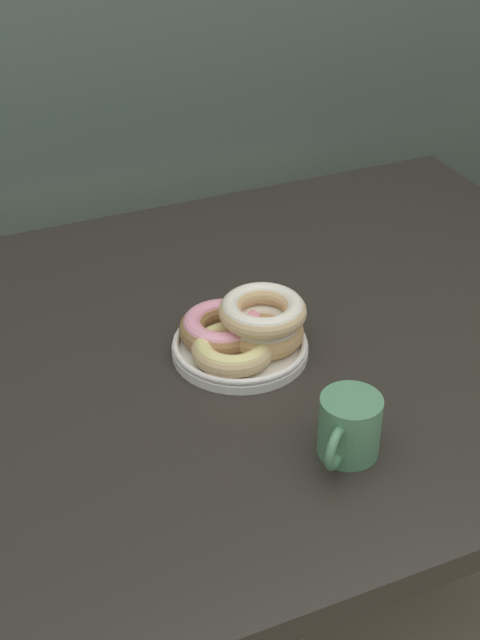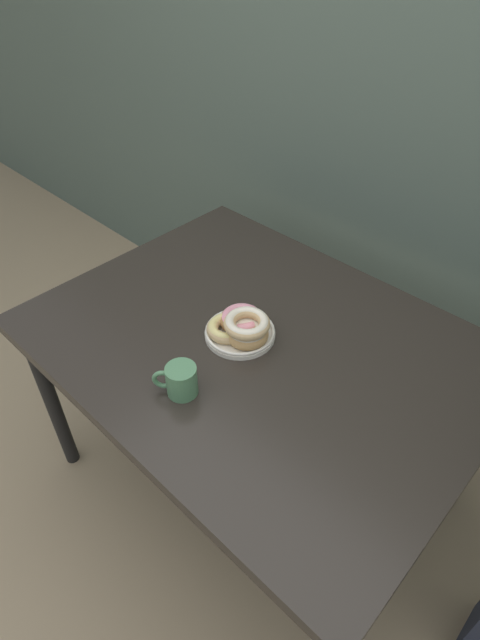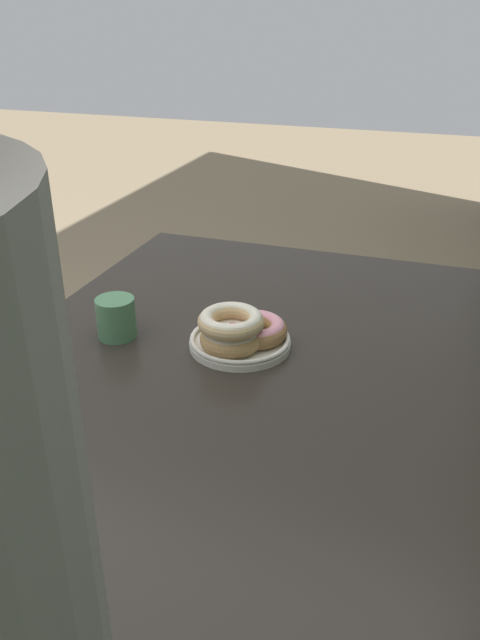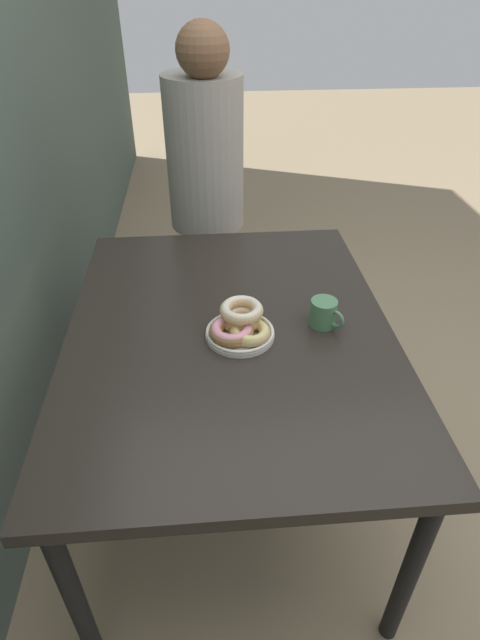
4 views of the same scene
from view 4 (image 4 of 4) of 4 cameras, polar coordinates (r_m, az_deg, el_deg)
The scene contains 5 objects.
ground_plane at distance 2.09m, azimuth 10.19°, elevation -16.67°, with size 14.00×14.00×0.00m, color #937F60.
dining_table at distance 1.56m, azimuth -1.15°, elevation -2.78°, with size 1.28×0.98×0.74m.
donut_plate at distance 1.46m, azimuth 0.04°, elevation -0.56°, with size 0.22×0.21×0.09m.
coffee_mug at distance 1.52m, azimuth 9.59°, elevation 0.80°, with size 0.10×0.09×0.09m.
person_figure at distance 2.28m, azimuth -3.88°, elevation 13.75°, with size 0.40×0.32×1.48m.
Camera 4 is at (-1.21, 0.46, 1.65)m, focal length 28.00 mm.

